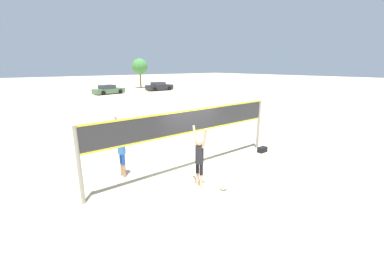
{
  "coord_description": "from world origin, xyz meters",
  "views": [
    {
      "loc": [
        -6.18,
        -7.52,
        4.06
      ],
      "look_at": [
        0.0,
        0.0,
        1.34
      ],
      "focal_mm": 24.0,
      "sensor_mm": 36.0,
      "label": 1
    }
  ],
  "objects_px": {
    "player_spiker": "(199,156)",
    "player_blocker": "(121,146)",
    "volleyball": "(224,187)",
    "volleyball_net": "(192,126)",
    "tree_left_cluster": "(140,66)",
    "parked_car_far": "(108,90)",
    "gear_bag": "(262,150)",
    "parked_car_near": "(159,87)"
  },
  "relations": [
    {
      "from": "player_spiker",
      "to": "player_blocker",
      "type": "height_order",
      "value": "player_blocker"
    },
    {
      "from": "volleyball",
      "to": "volleyball_net",
      "type": "bearing_deg",
      "value": 80.38
    },
    {
      "from": "tree_left_cluster",
      "to": "player_spiker",
      "type": "bearing_deg",
      "value": -115.82
    },
    {
      "from": "parked_car_far",
      "to": "gear_bag",
      "type": "bearing_deg",
      "value": -107.23
    },
    {
      "from": "volleyball",
      "to": "tree_left_cluster",
      "type": "distance_m",
      "value": 42.32
    },
    {
      "from": "parked_car_near",
      "to": "tree_left_cluster",
      "type": "bearing_deg",
      "value": 92.06
    },
    {
      "from": "player_blocker",
      "to": "parked_car_near",
      "type": "bearing_deg",
      "value": 145.35
    },
    {
      "from": "player_spiker",
      "to": "volleyball",
      "type": "xyz_separation_m",
      "value": [
        0.47,
        -0.71,
        -1.01
      ]
    },
    {
      "from": "volleyball",
      "to": "tree_left_cluster",
      "type": "height_order",
      "value": "tree_left_cluster"
    },
    {
      "from": "volleyball",
      "to": "parked_car_near",
      "type": "bearing_deg",
      "value": 60.97
    },
    {
      "from": "volleyball_net",
      "to": "volleyball",
      "type": "xyz_separation_m",
      "value": [
        -0.36,
        -2.11,
        -1.66
      ]
    },
    {
      "from": "gear_bag",
      "to": "tree_left_cluster",
      "type": "xyz_separation_m",
      "value": [
        13.39,
        36.71,
        3.76
      ]
    },
    {
      "from": "parked_car_near",
      "to": "volleyball",
      "type": "bearing_deg",
      "value": -116.57
    },
    {
      "from": "player_blocker",
      "to": "tree_left_cluster",
      "type": "distance_m",
      "value": 40.37
    },
    {
      "from": "parked_car_far",
      "to": "volleyball_net",
      "type": "bearing_deg",
      "value": -114.67
    },
    {
      "from": "volleyball_net",
      "to": "player_spiker",
      "type": "distance_m",
      "value": 1.75
    },
    {
      "from": "volleyball_net",
      "to": "parked_car_far",
      "type": "height_order",
      "value": "volleyball_net"
    },
    {
      "from": "volleyball_net",
      "to": "tree_left_cluster",
      "type": "height_order",
      "value": "tree_left_cluster"
    },
    {
      "from": "player_spiker",
      "to": "volleyball",
      "type": "height_order",
      "value": "player_spiker"
    },
    {
      "from": "volleyball_net",
      "to": "tree_left_cluster",
      "type": "bearing_deg",
      "value": 64.37
    },
    {
      "from": "parked_car_near",
      "to": "parked_car_far",
      "type": "relative_size",
      "value": 0.97
    },
    {
      "from": "volleyball_net",
      "to": "player_blocker",
      "type": "distance_m",
      "value": 2.77
    },
    {
      "from": "volleyball_net",
      "to": "player_spiker",
      "type": "relative_size",
      "value": 4.08
    },
    {
      "from": "parked_car_near",
      "to": "parked_car_far",
      "type": "xyz_separation_m",
      "value": [
        -8.81,
        -0.08,
        -0.04
      ]
    },
    {
      "from": "parked_car_near",
      "to": "gear_bag",
      "type": "bearing_deg",
      "value": -111.34
    },
    {
      "from": "player_blocker",
      "to": "volleyball",
      "type": "bearing_deg",
      "value": 33.7
    },
    {
      "from": "volleyball_net",
      "to": "parked_car_far",
      "type": "bearing_deg",
      "value": 74.01
    },
    {
      "from": "volleyball_net",
      "to": "parked_car_near",
      "type": "distance_m",
      "value": 34.39
    },
    {
      "from": "volleyball_net",
      "to": "gear_bag",
      "type": "height_order",
      "value": "volleyball_net"
    },
    {
      "from": "volleyball_net",
      "to": "player_blocker",
      "type": "height_order",
      "value": "volleyball_net"
    },
    {
      "from": "volleyball_net",
      "to": "parked_car_near",
      "type": "relative_size",
      "value": 1.94
    },
    {
      "from": "player_spiker",
      "to": "parked_car_near",
      "type": "xyz_separation_m",
      "value": [
        18.12,
        31.1,
        -0.49
      ]
    },
    {
      "from": "player_blocker",
      "to": "parked_car_near",
      "type": "height_order",
      "value": "player_blocker"
    },
    {
      "from": "volleyball_net",
      "to": "tree_left_cluster",
      "type": "xyz_separation_m",
      "value": [
        17.34,
        36.14,
        2.11
      ]
    },
    {
      "from": "player_spiker",
      "to": "parked_car_near",
      "type": "relative_size",
      "value": 0.47
    },
    {
      "from": "parked_car_near",
      "to": "player_blocker",
      "type": "bearing_deg",
      "value": -122.19
    },
    {
      "from": "volleyball",
      "to": "parked_car_far",
      "type": "height_order",
      "value": "parked_car_far"
    },
    {
      "from": "volleyball_net",
      "to": "parked_car_near",
      "type": "bearing_deg",
      "value": 59.79
    },
    {
      "from": "gear_bag",
      "to": "parked_car_far",
      "type": "height_order",
      "value": "parked_car_far"
    },
    {
      "from": "volleyball",
      "to": "parked_car_far",
      "type": "xyz_separation_m",
      "value": [
        8.85,
        31.74,
        0.48
      ]
    },
    {
      "from": "volleyball",
      "to": "gear_bag",
      "type": "bearing_deg",
      "value": 19.7
    },
    {
      "from": "volleyball_net",
      "to": "volleyball",
      "type": "bearing_deg",
      "value": -99.62
    }
  ]
}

